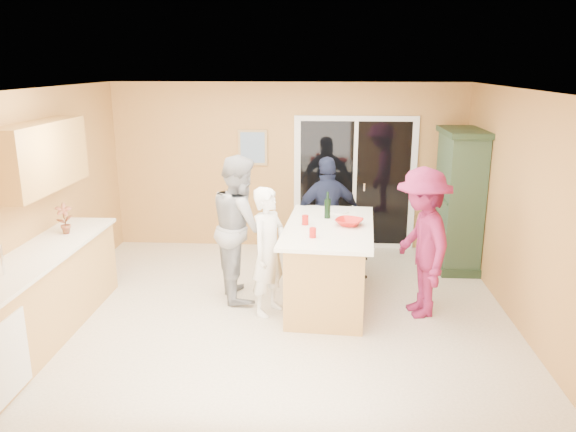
# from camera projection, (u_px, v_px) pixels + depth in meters

# --- Properties ---
(floor) EXTENTS (5.50, 5.50, 0.00)m
(floor) POSITION_uv_depth(u_px,v_px,m) (275.00, 310.00, 6.75)
(floor) COLOR silver
(floor) RESTS_ON ground
(ceiling) EXTENTS (5.50, 5.00, 0.10)m
(ceiling) POSITION_uv_depth(u_px,v_px,m) (274.00, 89.00, 6.07)
(ceiling) COLOR silver
(ceiling) RESTS_ON wall_back
(wall_back) EXTENTS (5.50, 0.10, 2.60)m
(wall_back) POSITION_uv_depth(u_px,v_px,m) (288.00, 167.00, 8.82)
(wall_back) COLOR #E0B35C
(wall_back) RESTS_ON ground
(wall_front) EXTENTS (5.50, 0.10, 2.60)m
(wall_front) POSITION_uv_depth(u_px,v_px,m) (245.00, 291.00, 4.00)
(wall_front) COLOR #E0B35C
(wall_front) RESTS_ON ground
(wall_left) EXTENTS (0.10, 5.00, 2.60)m
(wall_left) POSITION_uv_depth(u_px,v_px,m) (41.00, 202.00, 6.57)
(wall_left) COLOR #E0B35C
(wall_left) RESTS_ON ground
(wall_right) EXTENTS (0.10, 5.00, 2.60)m
(wall_right) POSITION_uv_depth(u_px,v_px,m) (520.00, 209.00, 6.25)
(wall_right) COLOR #E0B35C
(wall_right) RESTS_ON ground
(left_cabinet_run) EXTENTS (0.65, 3.05, 1.24)m
(left_cabinet_run) POSITION_uv_depth(u_px,v_px,m) (29.00, 306.00, 5.77)
(left_cabinet_run) COLOR tan
(left_cabinet_run) RESTS_ON floor
(upper_cabinets) EXTENTS (0.35, 1.60, 0.75)m
(upper_cabinets) POSITION_uv_depth(u_px,v_px,m) (41.00, 156.00, 6.22)
(upper_cabinets) COLOR tan
(upper_cabinets) RESTS_ON wall_left
(sliding_door) EXTENTS (1.90, 0.07, 2.10)m
(sliding_door) POSITION_uv_depth(u_px,v_px,m) (355.00, 183.00, 8.79)
(sliding_door) COLOR silver
(sliding_door) RESTS_ON floor
(framed_picture) EXTENTS (0.46, 0.04, 0.56)m
(framed_picture) POSITION_uv_depth(u_px,v_px,m) (253.00, 148.00, 8.75)
(framed_picture) COLOR #A78553
(framed_picture) RESTS_ON wall_back
(kitchen_island) EXTENTS (1.18, 1.98, 1.00)m
(kitchen_island) POSITION_uv_depth(u_px,v_px,m) (328.00, 267.00, 6.83)
(kitchen_island) COLOR tan
(kitchen_island) RESTS_ON floor
(green_hutch) EXTENTS (0.57, 1.09, 1.99)m
(green_hutch) POSITION_uv_depth(u_px,v_px,m) (459.00, 201.00, 7.99)
(green_hutch) COLOR #213521
(green_hutch) RESTS_ON floor
(woman_white) EXTENTS (0.59, 0.66, 1.52)m
(woman_white) POSITION_uv_depth(u_px,v_px,m) (269.00, 251.00, 6.50)
(woman_white) COLOR white
(woman_white) RESTS_ON floor
(woman_grey) EXTENTS (0.91, 1.04, 1.81)m
(woman_grey) POSITION_uv_depth(u_px,v_px,m) (241.00, 227.00, 6.96)
(woman_grey) COLOR gray
(woman_grey) RESTS_ON floor
(woman_navy) EXTENTS (1.04, 0.65, 1.65)m
(woman_navy) POSITION_uv_depth(u_px,v_px,m) (328.00, 216.00, 7.78)
(woman_navy) COLOR #192038
(woman_navy) RESTS_ON floor
(woman_magenta) EXTENTS (0.85, 1.23, 1.75)m
(woman_magenta) POSITION_uv_depth(u_px,v_px,m) (422.00, 243.00, 6.45)
(woman_magenta) COLOR maroon
(woman_magenta) RESTS_ON floor
(serving_bowl) EXTENTS (0.42, 0.42, 0.08)m
(serving_bowl) POSITION_uv_depth(u_px,v_px,m) (349.00, 222.00, 6.68)
(serving_bowl) COLOR red
(serving_bowl) RESTS_ON kitchen_island
(tulip_vase) EXTENTS (0.23, 0.20, 0.37)m
(tulip_vase) POSITION_uv_depth(u_px,v_px,m) (64.00, 219.00, 6.52)
(tulip_vase) COLOR red
(tulip_vase) RESTS_ON left_cabinet_run
(tumbler_near) EXTENTS (0.08, 0.08, 0.11)m
(tumbler_near) POSITION_uv_depth(u_px,v_px,m) (313.00, 233.00, 6.21)
(tumbler_near) COLOR red
(tumbler_near) RESTS_ON kitchen_island
(tumbler_far) EXTENTS (0.08, 0.08, 0.12)m
(tumbler_far) POSITION_uv_depth(u_px,v_px,m) (305.00, 220.00, 6.70)
(tumbler_far) COLOR red
(tumbler_far) RESTS_ON kitchen_island
(wine_bottle) EXTENTS (0.08, 0.08, 0.33)m
(wine_bottle) POSITION_uv_depth(u_px,v_px,m) (327.00, 208.00, 6.97)
(wine_bottle) COLOR black
(wine_bottle) RESTS_ON kitchen_island
(white_plate) EXTENTS (0.29, 0.29, 0.02)m
(white_plate) POSITION_uv_depth(u_px,v_px,m) (340.00, 212.00, 7.27)
(white_plate) COLOR silver
(white_plate) RESTS_ON kitchen_island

